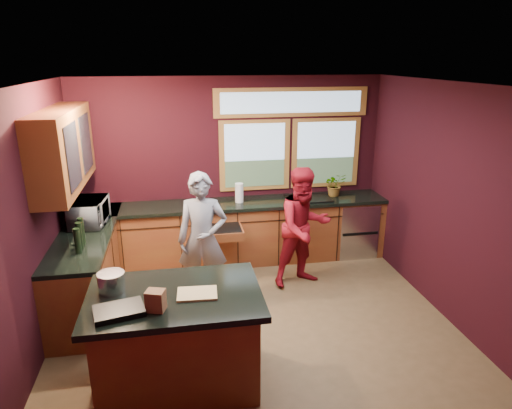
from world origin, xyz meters
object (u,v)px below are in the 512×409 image
object	(u,v)px
person_grey	(203,239)
person_red	(304,227)
cutting_board	(197,294)
island	(177,339)
stock_pot	(111,282)

from	to	relation	value
person_grey	person_red	world-z (taller)	person_grey
cutting_board	island	bearing A→B (deg)	165.96
person_grey	cutting_board	distance (m)	1.56
person_grey	stock_pot	xyz separation A→B (m)	(-0.90, -1.35, 0.20)
person_red	stock_pot	size ratio (longest dim) A/B	6.74
person_red	cutting_board	bearing A→B (deg)	-144.96
person_red	cutting_board	xyz separation A→B (m)	(-1.49, -1.79, 0.15)
island	person_grey	size ratio (longest dim) A/B	0.93
island	person_red	size ratio (longest dim) A/B	0.96
island	stock_pot	xyz separation A→B (m)	(-0.55, 0.15, 0.56)
person_red	stock_pot	distance (m)	2.76
person_red	cutting_board	size ratio (longest dim) A/B	4.62
cutting_board	person_red	bearing A→B (deg)	50.15
person_grey	cutting_board	world-z (taller)	person_grey
island	person_red	xyz separation A→B (m)	(1.69, 1.74, 0.33)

